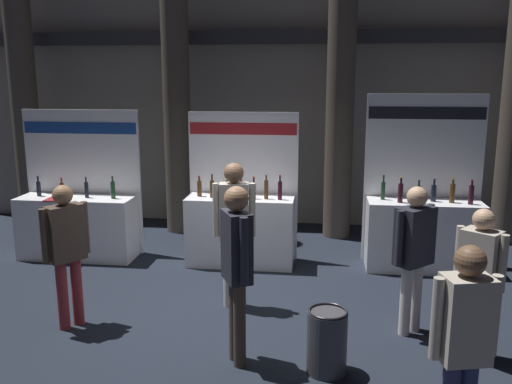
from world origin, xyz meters
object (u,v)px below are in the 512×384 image
object	(u,v)px
visitor_1	(464,336)
visitor_3	(234,223)
exhibitor_booth_2	(423,227)
visitor_2	(237,260)
trash_bin	(327,341)
exhibitor_booth_1	(241,225)
visitor_6	(414,246)
visitor_4	(66,244)
visitor_5	(479,273)
exhibitor_booth_0	(78,221)

from	to	relation	value
visitor_1	visitor_3	world-z (taller)	visitor_3
exhibitor_booth_2	visitor_1	distance (m)	4.32
visitor_1	visitor_3	bearing A→B (deg)	-64.26
visitor_1	visitor_2	size ratio (longest dim) A/B	0.93
trash_bin	visitor_1	xyz separation A→B (m)	(0.95, -1.13, 0.68)
exhibitor_booth_1	visitor_6	distance (m)	3.08
visitor_4	visitor_5	distance (m)	4.40
visitor_5	visitor_6	distance (m)	0.77
visitor_2	visitor_4	bearing A→B (deg)	47.96
visitor_1	exhibitor_booth_2	bearing A→B (deg)	-109.68
visitor_2	visitor_3	bearing A→B (deg)	-16.07
visitor_1	exhibitor_booth_1	bearing A→B (deg)	-75.06
exhibitor_booth_2	visitor_2	xyz separation A→B (m)	(-2.31, -3.07, 0.45)
visitor_4	visitor_6	bearing A→B (deg)	132.15
visitor_3	visitor_2	bearing A→B (deg)	-87.12
exhibitor_booth_2	visitor_2	size ratio (longest dim) A/B	1.42
trash_bin	visitor_5	world-z (taller)	visitor_5
trash_bin	visitor_5	xyz separation A→B (m)	(1.48, 0.42, 0.61)
visitor_6	trash_bin	bearing A→B (deg)	2.92
exhibitor_booth_2	exhibitor_booth_1	bearing A→B (deg)	-177.83
visitor_2	visitor_6	world-z (taller)	visitor_2
exhibitor_booth_1	visitor_2	bearing A→B (deg)	-82.13
visitor_2	visitor_3	world-z (taller)	visitor_3
exhibitor_booth_1	exhibitor_booth_2	xyz separation A→B (m)	(2.72, 0.10, 0.03)
visitor_2	visitor_4	distance (m)	2.11
visitor_1	trash_bin	bearing A→B (deg)	-63.24
visitor_5	visitor_4	bearing A→B (deg)	35.73
visitor_1	visitor_3	xyz separation A→B (m)	(-2.09, 2.57, 0.08)
visitor_1	visitor_2	world-z (taller)	visitor_2
exhibitor_booth_1	visitor_1	size ratio (longest dim) A/B	1.37
exhibitor_booth_1	exhibitor_booth_2	size ratio (longest dim) A/B	0.89
trash_bin	visitor_5	bearing A→B (deg)	15.98
exhibitor_booth_2	exhibitor_booth_0	bearing A→B (deg)	-178.86
exhibitor_booth_2	visitor_4	size ratio (longest dim) A/B	1.55
exhibitor_booth_2	visitor_6	size ratio (longest dim) A/B	1.54
visitor_6	visitor_2	bearing A→B (deg)	-17.03
exhibitor_booth_0	visitor_4	distance (m)	2.62
exhibitor_booth_1	visitor_3	xyz separation A→B (m)	(0.16, -1.61, 0.47)
trash_bin	visitor_1	distance (m)	1.63
visitor_5	visitor_3	bearing A→B (deg)	17.42
trash_bin	visitor_3	bearing A→B (deg)	128.36
trash_bin	visitor_4	bearing A→B (deg)	167.54
visitor_2	visitor_5	distance (m)	2.39
visitor_1	visitor_5	bearing A→B (deg)	-121.97
visitor_1	visitor_5	size ratio (longest dim) A/B	1.06
exhibitor_booth_0	exhibitor_booth_1	world-z (taller)	exhibitor_booth_0
exhibitor_booth_1	visitor_1	xyz separation A→B (m)	(2.25, -4.17, 0.39)
exhibitor_booth_0	exhibitor_booth_2	xyz separation A→B (m)	(5.33, 0.11, 0.05)
visitor_2	visitor_5	xyz separation A→B (m)	(2.36, 0.35, -0.15)
visitor_2	exhibitor_booth_2	bearing A→B (deg)	-63.30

